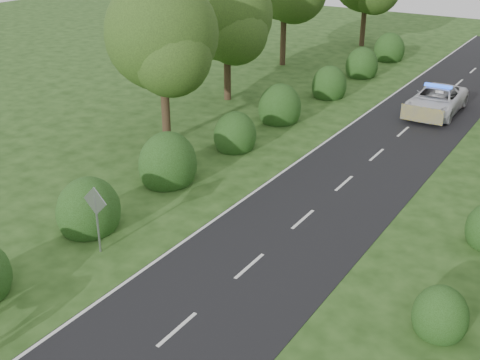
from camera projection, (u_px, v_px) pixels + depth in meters
The scene contains 8 objects.
ground at pixel (177, 330), 17.43m from camera, with size 120.00×120.00×0.00m, color #203D14.
road at pixel (369, 162), 28.95m from camera, with size 6.00×70.00×0.02m, color black.
road_markings at pixel (320, 169), 28.13m from camera, with size 4.96×70.00×0.01m.
hedgerow_left at pixel (219, 142), 29.29m from camera, with size 2.75×50.41×3.00m.
tree_left_a at pixel (164, 40), 29.10m from camera, with size 5.74×5.60×8.38m.
tree_left_b at pixel (229, 19), 36.10m from camera, with size 5.74×5.60×8.07m.
road_sign at pixel (96, 210), 20.73m from camera, with size 1.06×0.08×2.53m.
police_van at pixel (436, 100), 35.46m from camera, with size 2.70×5.81×1.74m.
Camera 1 is at (9.09, -10.89, 11.17)m, focal length 45.00 mm.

